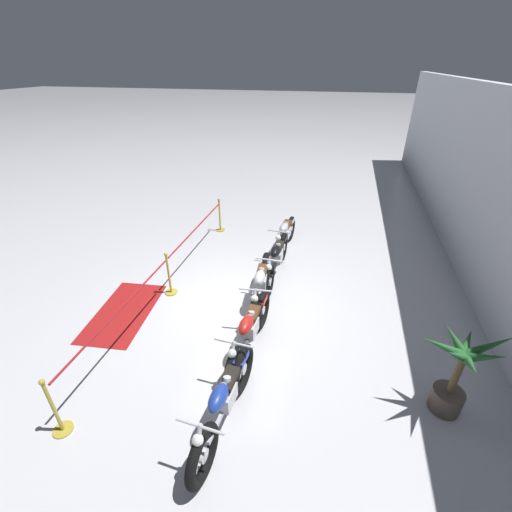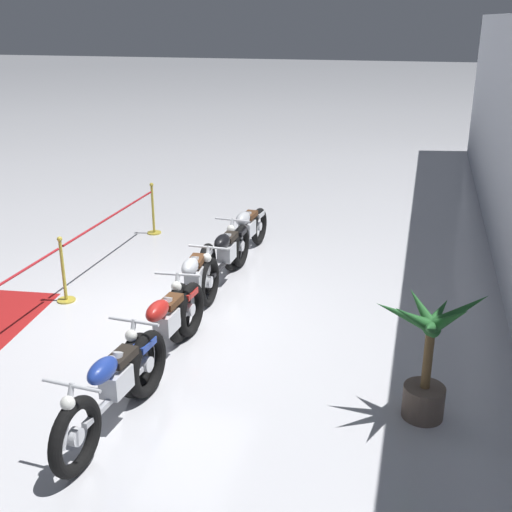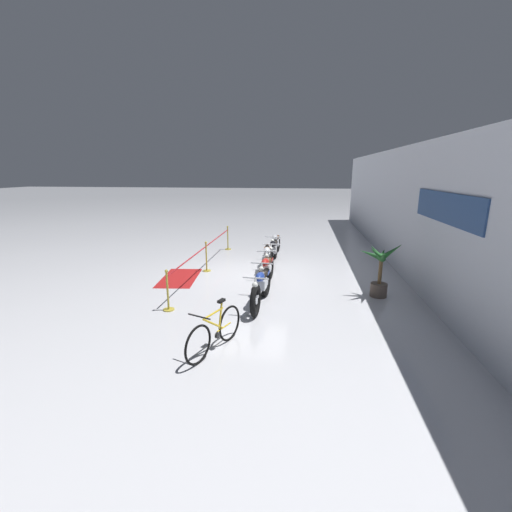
# 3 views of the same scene
# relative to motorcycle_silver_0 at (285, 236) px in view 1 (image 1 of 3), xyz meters

# --- Properties ---
(ground_plane) EXTENTS (120.00, 120.00, 0.00)m
(ground_plane) POSITION_rel_motorcycle_silver_0_xyz_m (2.65, -0.62, -0.46)
(ground_plane) COLOR silver
(motorcycle_silver_0) EXTENTS (2.16, 0.62, 0.93)m
(motorcycle_silver_0) POSITION_rel_motorcycle_silver_0_xyz_m (0.00, 0.00, 0.00)
(motorcycle_silver_0) COLOR black
(motorcycle_silver_0) RESTS_ON ground
(motorcycle_black_1) EXTENTS (2.43, 0.62, 0.95)m
(motorcycle_black_1) POSITION_rel_motorcycle_silver_0_xyz_m (1.35, 0.03, 0.02)
(motorcycle_black_1) COLOR black
(motorcycle_black_1) RESTS_ON ground
(motorcycle_silver_2) EXTENTS (2.44, 0.63, 0.98)m
(motorcycle_silver_2) POSITION_rel_motorcycle_silver_0_xyz_m (2.58, -0.07, 0.02)
(motorcycle_silver_2) COLOR black
(motorcycle_silver_2) RESTS_ON ground
(motorcycle_red_3) EXTENTS (2.33, 0.62, 0.96)m
(motorcycle_red_3) POSITION_rel_motorcycle_silver_0_xyz_m (3.98, 0.05, 0.01)
(motorcycle_red_3) COLOR black
(motorcycle_red_3) RESTS_ON ground
(motorcycle_blue_4) EXTENTS (2.23, 0.62, 0.97)m
(motorcycle_blue_4) POSITION_rel_motorcycle_silver_0_xyz_m (5.45, 0.08, 0.02)
(motorcycle_blue_4) COLOR black
(motorcycle_blue_4) RESTS_ON ground
(potted_palm_left_of_row) EXTENTS (1.06, 1.19, 1.55)m
(potted_palm_left_of_row) POSITION_rel_motorcycle_silver_0_xyz_m (4.39, 3.22, 0.33)
(potted_palm_left_of_row) COLOR brown
(potted_palm_left_of_row) RESTS_ON ground
(stanchion_far_left) EXTENTS (6.97, 0.28, 1.05)m
(stanchion_far_left) POSITION_rel_motorcycle_silver_0_xyz_m (1.40, -2.17, 0.23)
(stanchion_far_left) COLOR gold
(stanchion_far_left) RESTS_ON ground
(stanchion_mid_left) EXTENTS (0.28, 0.28, 1.05)m
(stanchion_mid_left) POSITION_rel_motorcycle_silver_0_xyz_m (2.62, -2.17, -0.10)
(stanchion_mid_left) COLOR gold
(stanchion_mid_left) RESTS_ON ground
(stanchion_mid_right) EXTENTS (0.28, 0.28, 1.05)m
(stanchion_mid_right) POSITION_rel_motorcycle_silver_0_xyz_m (6.10, -2.17, -0.10)
(stanchion_mid_right) COLOR gold
(stanchion_mid_right) RESTS_ON ground
(floor_banner) EXTENTS (2.20, 1.34, 0.01)m
(floor_banner) POSITION_rel_motorcycle_silver_0_xyz_m (3.51, -2.84, -0.45)
(floor_banner) COLOR maroon
(floor_banner) RESTS_ON ground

